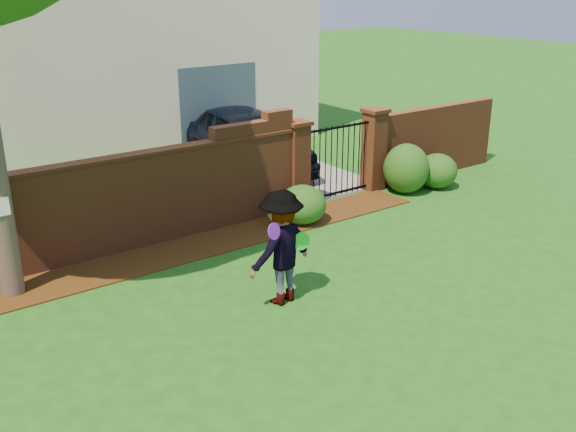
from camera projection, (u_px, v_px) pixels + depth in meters
ground at (330, 313)px, 9.71m from camera, size 80.00×80.00×0.01m
mulch_bed at (169, 254)px, 11.70m from camera, size 11.10×1.08×0.03m
brick_wall at (92, 208)px, 11.30m from camera, size 8.70×0.31×2.16m
brick_wall_return at (433, 141)px, 16.11m from camera, size 4.00×0.25×1.70m
pillar_left at (297, 165)px, 13.74m from camera, size 0.50×0.50×1.88m
pillar_right at (374, 149)px, 14.96m from camera, size 0.50×0.50×1.88m
iron_gate at (337, 161)px, 14.38m from camera, size 1.78×0.03×1.60m
driveway at (240, 159)px, 17.70m from camera, size 3.20×8.00×0.01m
house at (84, 33)px, 18.24m from camera, size 12.40×6.40×6.30m
car at (252, 141)px, 16.32m from camera, size 2.30×4.82×1.59m
paper_notice at (3, 207)px, 9.62m from camera, size 0.20×0.01×0.28m
shrub_left at (302, 205)px, 13.06m from camera, size 0.96×0.96×0.79m
shrub_middle at (406, 168)px, 14.85m from camera, size 1.03×1.03×1.14m
shrub_right at (437, 171)px, 15.24m from camera, size 0.91×0.91×0.81m
man at (283, 248)px, 9.73m from camera, size 1.23×0.83×1.77m
frisbee_purple at (274, 231)px, 9.19m from camera, size 0.26×0.14×0.24m
frisbee_green at (301, 241)px, 9.75m from camera, size 0.28×0.11×0.28m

